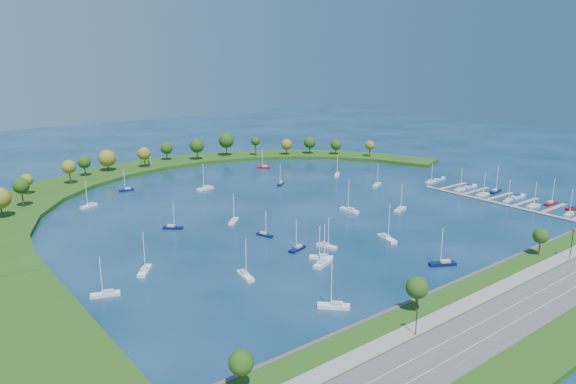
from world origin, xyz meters
TOP-DOWN VIEW (x-y plane):
  - ground at (0.00, 0.00)m, footprint 700.00×700.00m
  - south_shoreline at (0.03, -122.88)m, footprint 420.00×43.10m
  - breakwater at (-46.33, 48.72)m, footprint 286.74×247.64m
  - breakwater_trees at (-12.11, 91.16)m, footprint 238.55×94.90m
  - harbor_tower at (-16.11, 114.87)m, footprint 2.60×2.60m
  - dock_system at (85.30, -61.00)m, footprint 24.28×82.00m
  - moored_boat_0 at (33.55, -39.61)m, footprint 8.45×4.35m
  - moored_boat_1 at (-32.30, -60.86)m, footprint 6.97×7.47m
  - moored_boat_2 at (-15.97, 47.46)m, footprint 9.45×3.77m
  - moored_boat_3 at (-73.77, 51.72)m, footprint 8.62×5.51m
  - moored_boat_4 at (-4.72, -90.05)m, footprint 8.90×6.71m
  - moored_boat_5 at (38.29, 71.26)m, footprint 7.04×7.67m
  - moored_boat_6 at (-48.94, 69.84)m, footprint 7.65×3.27m
  - moored_boat_7 at (-33.63, -49.52)m, footprint 8.09×4.15m
  - moored_boat_8 at (-23.54, -53.81)m, footprint 4.27×8.09m
  - moored_boat_9 at (-33.95, -30.04)m, footprint 3.83×7.16m
  - moored_boat_10 at (-57.73, -0.27)m, footprint 7.33×6.91m
  - moored_boat_11 at (-53.68, -90.07)m, footprint 8.06×8.02m
  - moored_boat_12 at (60.06, 29.26)m, footprint 7.63×7.02m
  - moored_boat_13 at (14.62, -26.79)m, footprint 3.05×9.63m
  - moored_boat_14 at (-61.39, -57.84)m, footprint 3.89×9.05m
  - moored_boat_15 at (-34.13, -8.21)m, footprint 7.67×7.37m
  - moored_boat_16 at (-0.64, -62.13)m, footprint 5.11×10.08m
  - moored_boat_17 at (-100.40, -43.81)m, footprint 8.48×4.99m
  - moored_boat_18 at (-35.52, -65.24)m, footprint 9.73×5.65m
  - moored_boat_19 at (-84.51, -34.71)m, footprint 7.63×8.70m
  - moored_boat_20 at (59.80, -1.60)m, footprint 8.22×5.39m
  - moored_boat_21 at (20.85, 31.55)m, footprint 7.13×6.60m
  - docked_boat_0 at (85.53, -89.57)m, footprint 8.01×3.14m
  - docked_boat_1 at (95.97, -86.81)m, footprint 9.29×3.98m
  - docked_boat_2 at (85.52, -73.48)m, footprint 8.18×3.23m
  - docked_boat_3 at (96.01, -76.55)m, footprint 8.67×2.74m
  - docked_boat_4 at (85.54, -61.18)m, footprint 7.38×3.15m
  - docked_boat_5 at (95.96, -60.50)m, footprint 9.52×2.82m
  - docked_boat_6 at (85.52, -47.82)m, footprint 8.08×3.00m
  - docked_boat_7 at (96.00, -48.43)m, footprint 9.50×3.99m
  - docked_boat_8 at (85.52, -34.80)m, footprint 8.02×2.34m
  - docked_boat_9 at (95.98, -34.09)m, footprint 8.44×3.01m
  - docked_boat_10 at (87.94, -14.97)m, footprint 7.35×2.23m
  - docked_boat_11 at (97.88, -13.52)m, footprint 8.70×3.41m

SIDE VIEW (x-z plane):
  - ground at x=0.00m, z-range 0.00..0.00m
  - dock_system at x=85.30m, z-range -0.45..1.15m
  - docked_boat_9 at x=95.98m, z-range -0.22..1.46m
  - docked_boat_11 at x=97.88m, z-range -0.23..1.50m
  - docked_boat_1 at x=95.97m, z-range -0.24..1.59m
  - docked_boat_5 at x=95.96m, z-range -0.26..1.68m
  - moored_boat_9 at x=-33.95m, z-range -4.21..5.93m
  - docked_boat_4 at x=85.54m, z-range -4.39..6.12m
  - docked_boat_10 at x=87.94m, z-range -4.49..6.24m
  - moored_boat_6 at x=-48.94m, z-range -4.57..6.32m
  - moored_boat_21 at x=20.85m, z-range -4.70..6.47m
  - moored_boat_7 at x=-33.63m, z-range -4.83..6.62m
  - moored_boat_8 at x=-23.54m, z-range -4.84..6.62m
  - docked_boat_0 at x=85.53m, z-range -4.84..6.62m
  - moored_boat_10 at x=-57.73m, z-range -4.90..6.68m
  - docked_boat_6 at x=85.52m, z-range -4.91..6.70m
  - docked_boat_2 at x=85.52m, z-range -4.95..6.75m
  - docked_boat_8 at x=85.52m, z-range -4.97..6.77m
  - moored_boat_1 at x=-32.30m, z-range -4.97..6.77m
  - moored_boat_20 at x=59.80m, z-range -4.99..6.79m
  - moored_boat_12 at x=60.06m, z-range -5.06..6.87m
  - moored_boat_0 at x=33.55m, z-range -5.08..6.89m
  - moored_boat_5 at x=38.29m, z-range -5.08..6.89m
  - moored_boat_17 at x=-100.40m, z-range -5.12..6.93m
  - moored_boat_15 at x=-34.13m, z-range -5.20..7.02m
  - moored_boat_3 at x=-73.77m, z-range -5.25..7.08m
  - docked_boat_3 at x=96.01m, z-range -5.38..7.23m
  - moored_boat_14 at x=-61.39m, z-range -5.51..7.37m
  - moored_boat_11 at x=-53.68m, z-range -5.59..7.47m
  - moored_boat_4 at x=-4.72m, z-range -5.59..7.47m
  - moored_boat_19 at x=-84.51m, z-range -5.73..7.62m
  - moored_boat_2 at x=-15.97m, z-range -5.80..7.71m
  - docked_boat_7 at x=96.00m, z-range -5.81..7.72m
  - moored_boat_18 at x=-35.52m, z-range -5.94..7.87m
  - moored_boat_13 at x=14.62m, z-range -6.03..7.97m
  - moored_boat_16 at x=-0.64m, z-range -6.15..8.11m
  - breakwater at x=-46.33m, z-range -0.01..1.99m
  - south_shoreline at x=0.03m, z-range -4.80..6.80m
  - harbor_tower at x=-16.11m, z-range 2.05..6.83m
  - breakwater_trees at x=-12.11m, z-range 2.78..18.14m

